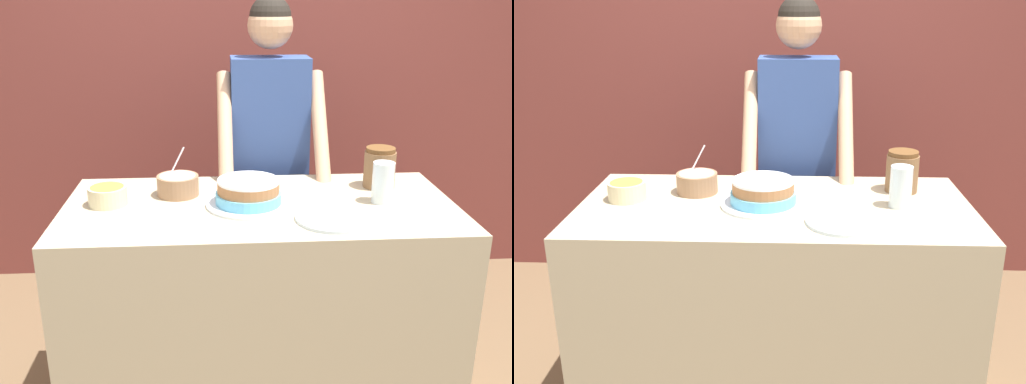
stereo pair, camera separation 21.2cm
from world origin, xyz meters
TOP-DOWN VIEW (x-y plane):
  - wall_back at (0.00, 1.73)m, footprint 10.00×0.05m
  - counter at (0.00, 0.36)m, footprint 1.49×0.72m
  - person_baker at (0.09, 0.92)m, footprint 0.48×0.46m
  - cake at (-0.04, 0.35)m, footprint 0.33×0.33m
  - frosting_bowl_orange at (-0.58, 0.39)m, footprint 0.15×0.15m
  - frosting_bowl_pink at (-0.32, 0.49)m, footprint 0.17×0.17m
  - drinking_glass at (0.47, 0.35)m, footprint 0.08×0.08m
  - ceramic_plate at (0.25, 0.18)m, footprint 0.28×0.28m
  - stoneware_jar at (0.51, 0.53)m, footprint 0.13×0.13m

SIDE VIEW (x-z plane):
  - counter at x=0.00m, z-range 0.00..0.94m
  - ceramic_plate at x=0.25m, z-range 0.94..0.95m
  - frosting_bowl_orange at x=-0.58m, z-range 0.94..1.01m
  - frosting_bowl_pink at x=-0.32m, z-range 0.89..1.07m
  - cake at x=-0.04m, z-range 0.93..1.03m
  - drinking_glass at x=0.47m, z-range 0.94..1.10m
  - stoneware_jar at x=0.51m, z-range 0.94..1.10m
  - person_baker at x=0.09m, z-range 0.20..1.89m
  - wall_back at x=0.00m, z-range 0.00..2.60m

